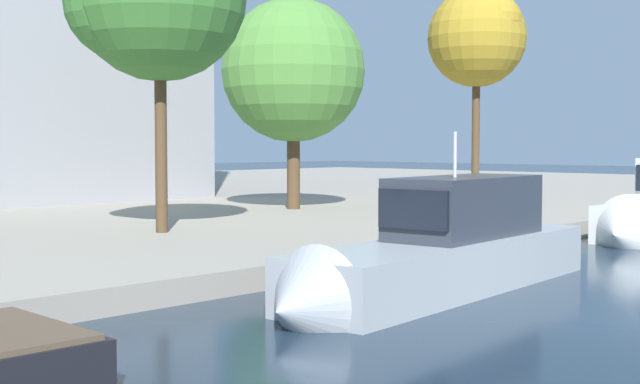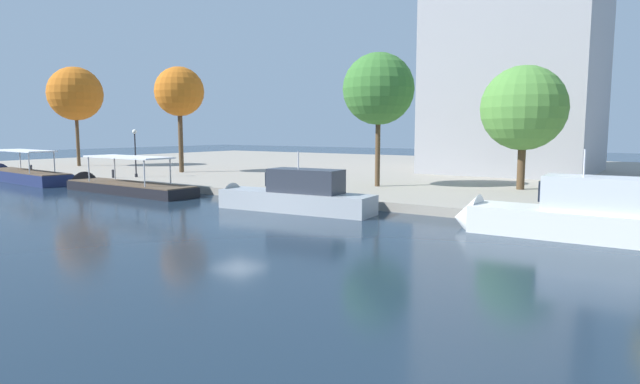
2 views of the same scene
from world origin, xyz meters
The scene contains 13 objects.
ground_plane centered at (0.00, 0.00, 0.00)m, with size 220.00×220.00×0.00m, color #192838.
dock_promenade centered at (0.00, 35.38, 0.29)m, with size 120.00×55.00×0.57m, color gray.
tour_boat_0 centered at (-32.91, 5.18, 0.44)m, with size 15.24×4.03×3.94m.
tour_boat_1 centered at (-17.20, 5.03, 0.26)m, with size 14.23×3.18×4.04m.
motor_yacht_2 centered at (-0.36, 4.87, 0.78)m, with size 11.06×3.20×4.29m.
motor_yacht_3 centered at (14.91, 5.61, 0.88)m, with size 10.21×2.86×4.79m.
mooring_bollard_0 centered at (-23.31, 8.55, 0.99)m, with size 0.23×0.23×0.77m.
mooring_bollard_2 centered at (-37.21, 8.34, 0.95)m, with size 0.25×0.25×0.70m.
lamp_post centered at (-22.29, 10.27, 3.34)m, with size 0.41×0.41×4.38m.
tree_0 centered at (-23.27, 16.59, 8.86)m, with size 4.98×4.98×10.70m.
tree_2 centered at (-0.18, 15.73, 7.94)m, with size 5.43×5.43×10.12m.
tree_3 centered at (9.56, 19.56, 6.44)m, with size 6.08×6.08×8.92m.
tree_4 centered at (-40.87, 16.16, 9.13)m, with size 6.33×6.33×11.79m.
Camera 2 is at (19.11, -20.35, 4.87)m, focal length 29.69 mm.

